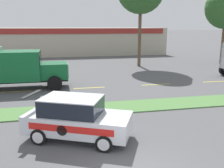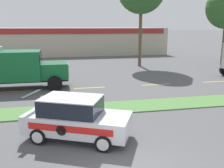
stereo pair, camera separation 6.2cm
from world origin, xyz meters
name	(u,v)px [view 1 (the left image)]	position (x,y,z in m)	size (l,w,h in m)	color
grass_verge	(96,109)	(0.00, 6.80, 0.03)	(120.00, 2.14, 0.06)	#517F42
centre_line_3	(14,92)	(-5.18, 11.87, 0.00)	(2.40, 0.14, 0.01)	yellow
centre_line_4	(89,88)	(0.22, 11.87, 0.00)	(2.40, 0.14, 0.01)	yellow
centre_line_5	(156,84)	(5.62, 11.87, 0.00)	(2.40, 0.14, 0.01)	yellow
centre_line_6	(216,82)	(11.02, 11.87, 0.00)	(2.40, 0.14, 0.01)	yellow
dump_truck_mid	(4,69)	(-5.89, 12.76, 1.51)	(11.01, 2.75, 3.12)	black
rally_car	(76,118)	(-1.33, 3.21, 0.90)	(4.65, 3.45, 1.81)	silver
store_building_backdrop	(69,41)	(-0.11, 38.02, 2.16)	(31.05, 12.10, 4.32)	#BCB29E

